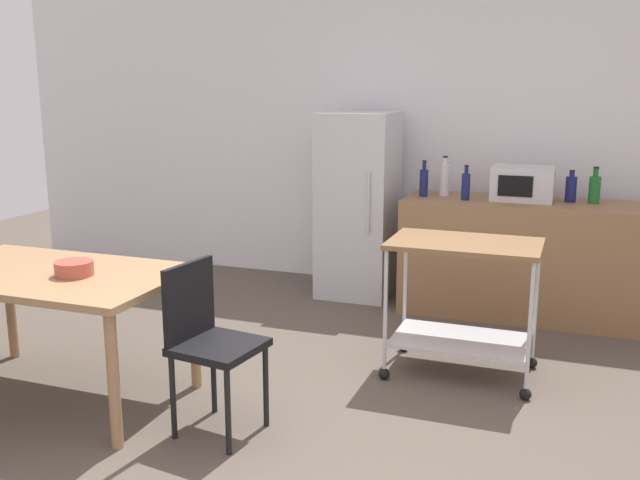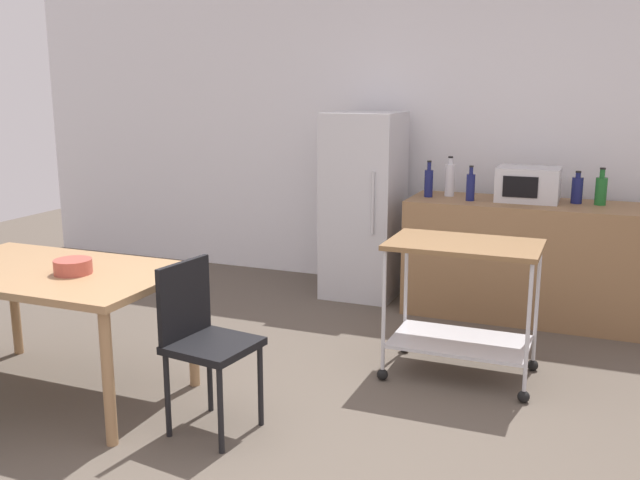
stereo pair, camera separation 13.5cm
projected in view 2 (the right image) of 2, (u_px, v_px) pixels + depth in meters
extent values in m
plane|color=brown|center=(293.00, 452.00, 3.51)|extent=(12.00, 12.00, 0.00)
cube|color=white|center=(444.00, 123.00, 6.09)|extent=(8.40, 0.12, 2.90)
cube|color=olive|center=(539.00, 261.00, 5.43)|extent=(2.00, 0.64, 0.90)
cube|color=#A37A51|center=(49.00, 273.00, 4.03)|extent=(1.50, 0.90, 0.04)
cylinder|color=#A37A51|center=(108.00, 378.00, 3.51)|extent=(0.06, 0.06, 0.71)
cylinder|color=#A37A51|center=(14.00, 303.00, 4.72)|extent=(0.06, 0.06, 0.71)
cylinder|color=#A37A51|center=(193.00, 329.00, 4.21)|extent=(0.06, 0.06, 0.71)
cube|color=black|center=(213.00, 346.00, 3.63)|extent=(0.45, 0.45, 0.04)
cube|color=black|center=(184.00, 299.00, 3.67)|extent=(0.08, 0.38, 0.40)
cylinder|color=black|center=(220.00, 410.00, 3.45)|extent=(0.03, 0.03, 0.45)
cylinder|color=black|center=(260.00, 385.00, 3.74)|extent=(0.03, 0.03, 0.45)
cylinder|color=black|center=(167.00, 395.00, 3.62)|extent=(0.03, 0.03, 0.45)
cylinder|color=black|center=(210.00, 372.00, 3.91)|extent=(0.03, 0.03, 0.45)
cube|color=silver|center=(364.00, 205.00, 5.98)|extent=(0.60, 0.60, 1.55)
cylinder|color=silver|center=(373.00, 203.00, 5.62)|extent=(0.02, 0.02, 0.50)
cube|color=brown|center=(464.00, 245.00, 4.25)|extent=(0.90, 0.56, 0.03)
cube|color=silver|center=(460.00, 342.00, 4.38)|extent=(0.83, 0.52, 0.02)
cylinder|color=silver|center=(384.00, 310.00, 4.26)|extent=(0.02, 0.02, 0.76)
sphere|color=black|center=(382.00, 374.00, 4.35)|extent=(0.07, 0.07, 0.07)
cylinder|color=silver|center=(528.00, 328.00, 3.95)|extent=(0.02, 0.02, 0.76)
sphere|color=black|center=(524.00, 397.00, 4.04)|extent=(0.07, 0.07, 0.07)
cylinder|color=silver|center=(406.00, 288.00, 4.71)|extent=(0.02, 0.02, 0.76)
sphere|color=black|center=(404.00, 347.00, 4.80)|extent=(0.07, 0.07, 0.07)
cylinder|color=silver|center=(537.00, 303.00, 4.41)|extent=(0.02, 0.02, 0.76)
sphere|color=black|center=(533.00, 365.00, 4.50)|extent=(0.07, 0.07, 0.07)
cylinder|color=navy|center=(429.00, 184.00, 5.61)|extent=(0.07, 0.07, 0.21)
cylinder|color=navy|center=(429.00, 166.00, 5.58)|extent=(0.03, 0.03, 0.06)
cylinder|color=black|center=(429.00, 161.00, 5.57)|extent=(0.03, 0.03, 0.01)
cylinder|color=silver|center=(450.00, 180.00, 5.65)|extent=(0.08, 0.08, 0.25)
cylinder|color=silver|center=(450.00, 161.00, 5.61)|extent=(0.03, 0.03, 0.05)
cylinder|color=black|center=(451.00, 157.00, 5.61)|extent=(0.04, 0.04, 0.01)
cylinder|color=navy|center=(470.00, 187.00, 5.43)|extent=(0.07, 0.07, 0.20)
cylinder|color=navy|center=(471.00, 171.00, 5.40)|extent=(0.03, 0.03, 0.05)
cylinder|color=black|center=(471.00, 166.00, 5.39)|extent=(0.03, 0.03, 0.01)
cube|color=silver|center=(528.00, 184.00, 5.40)|extent=(0.46, 0.34, 0.26)
cube|color=black|center=(520.00, 187.00, 5.25)|extent=(0.25, 0.01, 0.16)
cylinder|color=navy|center=(577.00, 190.00, 5.31)|extent=(0.08, 0.08, 0.19)
cylinder|color=navy|center=(578.00, 175.00, 5.28)|extent=(0.04, 0.04, 0.04)
cylinder|color=black|center=(578.00, 172.00, 5.28)|extent=(0.04, 0.04, 0.01)
cylinder|color=#1E6628|center=(601.00, 191.00, 5.24)|extent=(0.08, 0.08, 0.20)
cylinder|color=#1E6628|center=(602.00, 173.00, 5.21)|extent=(0.04, 0.04, 0.06)
cylinder|color=black|center=(603.00, 169.00, 5.20)|extent=(0.04, 0.04, 0.01)
cylinder|color=#B24C3F|center=(73.00, 267.00, 3.92)|extent=(0.21, 0.21, 0.08)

